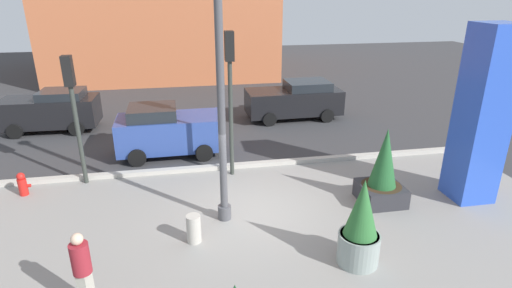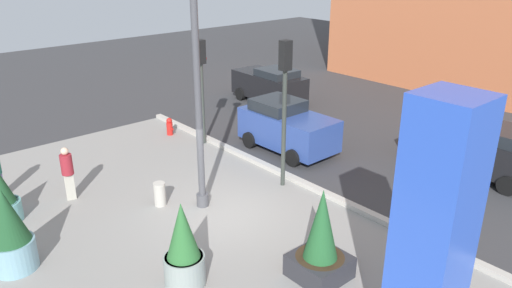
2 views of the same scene
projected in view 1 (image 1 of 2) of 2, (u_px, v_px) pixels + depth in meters
ground_plane at (233, 158)px, 15.28m from camera, size 60.00×60.00×0.00m
plaza_pavement at (265, 255)px, 9.78m from camera, size 18.00×10.00×0.02m
curb_strip at (236, 166)px, 14.44m from camera, size 18.00×0.24×0.16m
lamp_post at (221, 97)px, 10.07m from camera, size 0.44×0.44×7.10m
art_pillar_blue at (482, 116)px, 11.58m from camera, size 1.14×1.14×5.14m
potted_plant_near_left at (383, 173)px, 11.86m from camera, size 1.23×1.23×2.31m
potted_plant_curbside at (360, 227)px, 9.19m from camera, size 0.96×0.96×2.13m
fire_hydrant at (22, 184)px, 12.46m from camera, size 0.36×0.26×0.75m
concrete_bollard at (194, 229)px, 10.16m from camera, size 0.36×0.36×0.75m
traffic_light_corner at (73, 100)px, 12.38m from camera, size 0.28×0.42×4.13m
traffic_light_far_side at (230, 82)px, 12.84m from camera, size 0.28×0.42×4.76m
car_curb_west at (168, 130)px, 15.34m from camera, size 3.85×2.09×1.92m
car_far_lane at (295, 100)px, 19.65m from camera, size 4.53×2.17×1.80m
car_intersection at (51, 110)px, 17.92m from camera, size 4.05×2.06×1.81m
pedestrian_crossing at (82, 268)px, 7.84m from camera, size 0.45×0.45×1.73m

